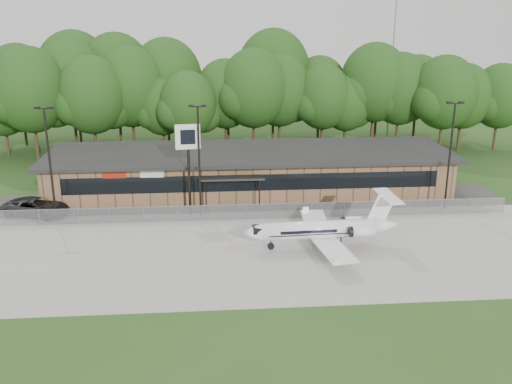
{
  "coord_description": "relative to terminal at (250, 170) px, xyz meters",
  "views": [
    {
      "loc": [
        -3.84,
        -32.91,
        17.99
      ],
      "look_at": [
        -0.28,
        12.0,
        3.6
      ],
      "focal_mm": 40.0,
      "sensor_mm": 36.0,
      "label": 1
    }
  ],
  "objects": [
    {
      "name": "light_pole_right",
      "position": [
        18.0,
        -7.44,
        3.8
      ],
      "size": [
        1.55,
        0.3,
        10.23
      ],
      "color": "black",
      "rests_on": "ground"
    },
    {
      "name": "fence",
      "position": [
        0.0,
        -8.94,
        -1.4
      ],
      "size": [
        46.0,
        0.04,
        1.52
      ],
      "color": "gray",
      "rests_on": "ground"
    },
    {
      "name": "pole_sign",
      "position": [
        -5.95,
        -7.14,
        4.28
      ],
      "size": [
        2.23,
        0.49,
        8.44
      ],
      "rotation": [
        0.0,
        0.0,
        0.11
      ],
      "color": "black",
      "rests_on": "ground"
    },
    {
      "name": "light_pole_mid",
      "position": [
        -5.0,
        -7.44,
        3.8
      ],
      "size": [
        1.55,
        0.3,
        10.23
      ],
      "color": "black",
      "rests_on": "ground"
    },
    {
      "name": "radio_mast",
      "position": [
        22.0,
        24.06,
        10.32
      ],
      "size": [
        0.2,
        0.2,
        25.0
      ],
      "primitive_type": "cylinder",
      "color": "gray",
      "rests_on": "ground"
    },
    {
      "name": "ground",
      "position": [
        0.0,
        -23.94,
        -2.18
      ],
      "size": [
        160.0,
        160.0,
        0.0
      ],
      "primitive_type": "plane",
      "color": "#274719",
      "rests_on": "ground"
    },
    {
      "name": "suv",
      "position": [
        -19.99,
        -6.26,
        -1.34
      ],
      "size": [
        6.58,
        4.37,
        1.68
      ],
      "primitive_type": "imported",
      "rotation": [
        0.0,
        0.0,
        1.29
      ],
      "color": "#2E2E31",
      "rests_on": "ground"
    },
    {
      "name": "treeline",
      "position": [
        0.0,
        18.06,
        5.32
      ],
      "size": [
        72.0,
        12.0,
        15.0
      ],
      "primitive_type": null,
      "color": "#1D3B13",
      "rests_on": "ground"
    },
    {
      "name": "terminal",
      "position": [
        0.0,
        0.0,
        0.0
      ],
      "size": [
        41.0,
        11.65,
        4.3
      ],
      "color": "#895E44",
      "rests_on": "ground"
    },
    {
      "name": "apron",
      "position": [
        0.0,
        -15.94,
        -2.14
      ],
      "size": [
        64.0,
        18.0,
        0.08
      ],
      "primitive_type": "cube",
      "color": "#9E9B93",
      "rests_on": "ground"
    },
    {
      "name": "light_pole_left",
      "position": [
        -18.0,
        -7.44,
        3.8
      ],
      "size": [
        1.55,
        0.3,
        10.23
      ],
      "color": "black",
      "rests_on": "ground"
    },
    {
      "name": "business_jet",
      "position": [
        4.77,
        -15.7,
        -0.65
      ],
      "size": [
        12.69,
        11.29,
        4.28
      ],
      "rotation": [
        0.0,
        0.0,
        0.05
      ],
      "color": "white",
      "rests_on": "ground"
    },
    {
      "name": "parking_lot",
      "position": [
        0.0,
        -4.44,
        -2.15
      ],
      "size": [
        50.0,
        9.0,
        0.06
      ],
      "primitive_type": "cube",
      "color": "#383835",
      "rests_on": "ground"
    }
  ]
}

